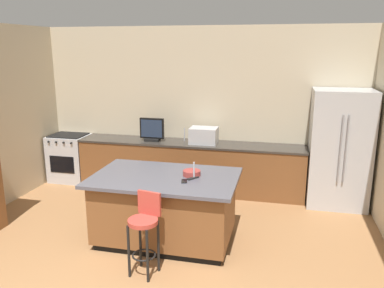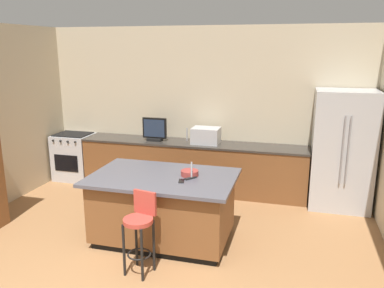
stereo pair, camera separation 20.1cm
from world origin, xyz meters
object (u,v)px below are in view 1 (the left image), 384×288
Objects in this scene: fruit_bowl at (192,173)px; tv_remote at (193,178)px; refrigerator at (339,148)px; cell_phone at (184,181)px; kitchen_island at (165,208)px; tv_monitor at (152,130)px; range_oven at (70,158)px; bar_stool_center at (145,227)px; microwave at (204,135)px.

fruit_bowl reaches higher than tv_remote.
cell_phone is at bearing -136.03° from refrigerator.
kitchen_island is at bearing 141.30° from cell_phone.
fruit_bowl is at bearing 146.93° from tv_remote.
tv_monitor is (-0.82, 1.90, 0.63)m from kitchen_island.
range_oven is 6.11× the size of cell_phone.
range_oven is 0.95× the size of bar_stool_center.
cell_phone is 0.15m from tv_remote.
tv_monitor is 2.33m from cell_phone.
fruit_bowl is at bearing -57.08° from tv_monitor.
tv_remote is (2.93, -1.97, 0.47)m from range_oven.
tv_remote reaches higher than range_oven.
microwave is 2.07× the size of fruit_bowl.
cell_phone reaches higher than range_oven.
cell_phone is at bearing -25.27° from kitchen_island.
range_oven is 3.96× the size of fruit_bowl.
refrigerator is at bearing -0.49° from tv_monitor.
kitchen_island is 3.97× the size of microwave.
fruit_bowl is at bearing 67.25° from cell_phone.
tv_monitor reaches higher than cell_phone.
bar_stool_center is (0.01, -0.81, 0.11)m from kitchen_island.
kitchen_island is at bearing -93.53° from microwave.
cell_phone is (-2.08, -2.01, -0.04)m from refrigerator.
kitchen_island is 2.16m from tv_monitor.
fruit_bowl is at bearing 81.52° from bar_stool_center.
kitchen_island is 8.23× the size of fruit_bowl.
cell_phone is 0.88× the size of tv_remote.
microwave is at bearing 86.47° from kitchen_island.
kitchen_island is at bearing -37.46° from range_oven.
kitchen_island is at bearing 101.99° from bar_stool_center.
fruit_bowl is 0.25m from cell_phone.
kitchen_island is at bearing -146.30° from tv_remote.
refrigerator reaches higher than tv_remote.
bar_stool_center is 0.95m from tv_remote.
tv_monitor reaches higher than range_oven.
kitchen_island is 2.08× the size of range_oven.
refrigerator is at bearing 40.86° from fruit_bowl.
kitchen_island is 3.20m from range_oven.
fruit_bowl is at bearing -139.14° from refrigerator.
tv_monitor is at bearing 122.92° from fruit_bowl.
kitchen_island is 2.03m from microwave.
refrigerator is 8.25× the size of fruit_bowl.
microwave is 2.82× the size of tv_remote.
refrigerator is 12.73× the size of cell_phone.
cell_phone is at bearing -61.15° from tv_monitor.
kitchen_island is 0.60m from tv_remote.
bar_stool_center reaches higher than range_oven.
microwave is at bearing 96.76° from fruit_bowl.
tv_remote reaches higher than kitchen_island.
cell_phone is (1.12, -2.04, -0.18)m from tv_monitor.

